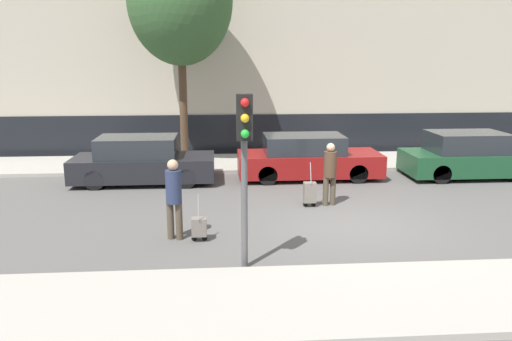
{
  "coord_description": "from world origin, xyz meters",
  "views": [
    {
      "loc": [
        -3.09,
        -11.02,
        3.89
      ],
      "look_at": [
        -2.12,
        1.8,
        0.95
      ],
      "focal_mm": 35.0,
      "sensor_mm": 36.0,
      "label": 1
    }
  ],
  "objects_px": {
    "parked_car_2": "(469,156)",
    "traffic_light": "(244,146)",
    "trolley_right": "(310,192)",
    "parked_car_0": "(142,161)",
    "pedestrian_left": "(174,194)",
    "bare_tree_near_crossing": "(180,1)",
    "pedestrian_right": "(330,170)",
    "trolley_left": "(199,227)",
    "parked_car_1": "(307,158)"
  },
  "relations": [
    {
      "from": "trolley_left",
      "to": "trolley_right",
      "type": "height_order",
      "value": "trolley_right"
    },
    {
      "from": "trolley_right",
      "to": "parked_car_0",
      "type": "bearing_deg",
      "value": 148.23
    },
    {
      "from": "pedestrian_right",
      "to": "pedestrian_left",
      "type": "bearing_deg",
      "value": -158.99
    },
    {
      "from": "parked_car_0",
      "to": "bare_tree_near_crossing",
      "type": "distance_m",
      "value": 5.77
    },
    {
      "from": "pedestrian_right",
      "to": "traffic_light",
      "type": "xyz_separation_m",
      "value": [
        -2.47,
        -4.01,
        1.39
      ]
    },
    {
      "from": "pedestrian_left",
      "to": "bare_tree_near_crossing",
      "type": "relative_size",
      "value": 0.23
    },
    {
      "from": "pedestrian_left",
      "to": "bare_tree_near_crossing",
      "type": "distance_m",
      "value": 8.98
    },
    {
      "from": "traffic_light",
      "to": "trolley_left",
      "type": "bearing_deg",
      "value": 119.65
    },
    {
      "from": "parked_car_2",
      "to": "traffic_light",
      "type": "bearing_deg",
      "value": -138.48
    },
    {
      "from": "parked_car_0",
      "to": "traffic_light",
      "type": "bearing_deg",
      "value": -67.42
    },
    {
      "from": "parked_car_1",
      "to": "parked_car_2",
      "type": "height_order",
      "value": "parked_car_2"
    },
    {
      "from": "parked_car_1",
      "to": "pedestrian_right",
      "type": "height_order",
      "value": "pedestrian_right"
    },
    {
      "from": "trolley_left",
      "to": "traffic_light",
      "type": "relative_size",
      "value": 0.32
    },
    {
      "from": "parked_car_0",
      "to": "traffic_light",
      "type": "xyz_separation_m",
      "value": [
        2.86,
        -6.88,
        1.66
      ]
    },
    {
      "from": "traffic_light",
      "to": "bare_tree_near_crossing",
      "type": "height_order",
      "value": "bare_tree_near_crossing"
    },
    {
      "from": "trolley_left",
      "to": "parked_car_2",
      "type": "bearing_deg",
      "value": 31.38
    },
    {
      "from": "pedestrian_right",
      "to": "bare_tree_near_crossing",
      "type": "relative_size",
      "value": 0.21
    },
    {
      "from": "trolley_left",
      "to": "pedestrian_right",
      "type": "bearing_deg",
      "value": 35.65
    },
    {
      "from": "trolley_left",
      "to": "pedestrian_right",
      "type": "xyz_separation_m",
      "value": [
        3.37,
        2.42,
        0.64
      ]
    },
    {
      "from": "parked_car_1",
      "to": "pedestrian_right",
      "type": "xyz_separation_m",
      "value": [
        0.05,
        -3.08,
        0.29
      ]
    },
    {
      "from": "trolley_right",
      "to": "parked_car_2",
      "type": "bearing_deg",
      "value": 26.86
    },
    {
      "from": "trolley_right",
      "to": "bare_tree_near_crossing",
      "type": "relative_size",
      "value": 0.15
    },
    {
      "from": "parked_car_0",
      "to": "parked_car_1",
      "type": "relative_size",
      "value": 0.95
    },
    {
      "from": "trolley_right",
      "to": "traffic_light",
      "type": "bearing_deg",
      "value": -116.18
    },
    {
      "from": "pedestrian_left",
      "to": "parked_car_1",
      "type": "bearing_deg",
      "value": -109.54
    },
    {
      "from": "traffic_light",
      "to": "trolley_right",
      "type": "bearing_deg",
      "value": 63.82
    },
    {
      "from": "parked_car_1",
      "to": "bare_tree_near_crossing",
      "type": "height_order",
      "value": "bare_tree_near_crossing"
    },
    {
      "from": "parked_car_0",
      "to": "trolley_left",
      "type": "distance_m",
      "value": 5.66
    },
    {
      "from": "parked_car_2",
      "to": "parked_car_0",
      "type": "bearing_deg",
      "value": 179.95
    },
    {
      "from": "parked_car_2",
      "to": "pedestrian_right",
      "type": "xyz_separation_m",
      "value": [
        -5.3,
        -2.87,
        0.27
      ]
    },
    {
      "from": "parked_car_2",
      "to": "bare_tree_near_crossing",
      "type": "relative_size",
      "value": 0.55
    },
    {
      "from": "parked_car_0",
      "to": "bare_tree_near_crossing",
      "type": "bearing_deg",
      "value": 64.63
    },
    {
      "from": "parked_car_2",
      "to": "traffic_light",
      "type": "height_order",
      "value": "traffic_light"
    },
    {
      "from": "parked_car_0",
      "to": "bare_tree_near_crossing",
      "type": "height_order",
      "value": "bare_tree_near_crossing"
    },
    {
      "from": "parked_car_1",
      "to": "traffic_light",
      "type": "xyz_separation_m",
      "value": [
        -2.42,
        -7.09,
        1.68
      ]
    },
    {
      "from": "pedestrian_left",
      "to": "traffic_light",
      "type": "height_order",
      "value": "traffic_light"
    },
    {
      "from": "bare_tree_near_crossing",
      "to": "parked_car_1",
      "type": "bearing_deg",
      "value": -28.85
    },
    {
      "from": "parked_car_0",
      "to": "pedestrian_left",
      "type": "bearing_deg",
      "value": -74.45
    },
    {
      "from": "trolley_right",
      "to": "traffic_light",
      "type": "xyz_separation_m",
      "value": [
        -1.93,
        -3.92,
        1.96
      ]
    },
    {
      "from": "pedestrian_left",
      "to": "trolley_right",
      "type": "height_order",
      "value": "pedestrian_left"
    },
    {
      "from": "trolley_right",
      "to": "bare_tree_near_crossing",
      "type": "xyz_separation_m",
      "value": [
        -3.62,
        5.43,
        5.37
      ]
    },
    {
      "from": "traffic_light",
      "to": "bare_tree_near_crossing",
      "type": "bearing_deg",
      "value": 100.26
    },
    {
      "from": "trolley_left",
      "to": "traffic_light",
      "type": "bearing_deg",
      "value": -60.35
    },
    {
      "from": "parked_car_0",
      "to": "parked_car_2",
      "type": "xyz_separation_m",
      "value": [
        10.63,
        -0.01,
        0.01
      ]
    },
    {
      "from": "parked_car_0",
      "to": "pedestrian_right",
      "type": "relative_size",
      "value": 2.6
    },
    {
      "from": "parked_car_0",
      "to": "pedestrian_left",
      "type": "xyz_separation_m",
      "value": [
        1.43,
        -5.14,
        0.33
      ]
    },
    {
      "from": "traffic_light",
      "to": "bare_tree_near_crossing",
      "type": "distance_m",
      "value": 10.1
    },
    {
      "from": "pedestrian_left",
      "to": "trolley_left",
      "type": "bearing_deg",
      "value": 179.93
    },
    {
      "from": "bare_tree_near_crossing",
      "to": "parked_car_2",
      "type": "bearing_deg",
      "value": -14.67
    },
    {
      "from": "pedestrian_left",
      "to": "parked_car_0",
      "type": "bearing_deg",
      "value": -58.22
    }
  ]
}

